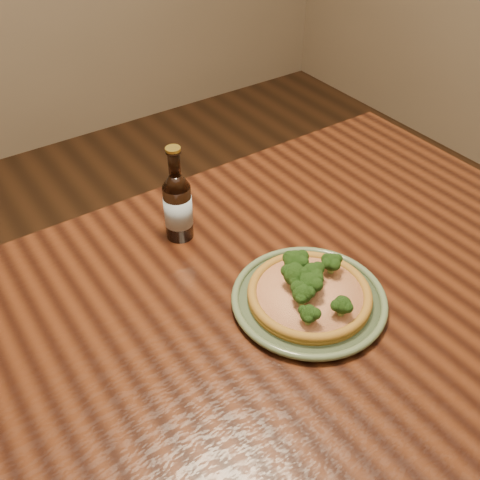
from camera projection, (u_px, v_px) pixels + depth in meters
table at (227, 357)px, 1.06m from camera, size 1.60×0.90×0.75m
plate at (309, 299)px, 1.04m from camera, size 0.29×0.29×0.02m
pizza at (309, 292)px, 1.02m from camera, size 0.23×0.23×0.07m
beer_bottle at (178, 205)px, 1.15m from camera, size 0.06×0.06×0.21m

